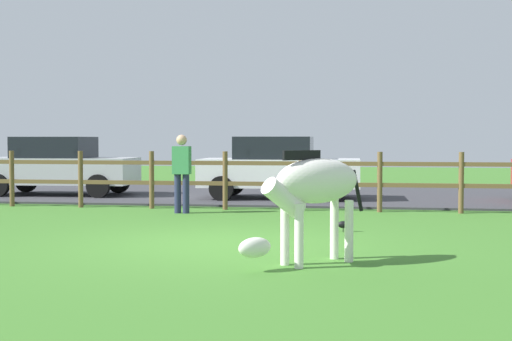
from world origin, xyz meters
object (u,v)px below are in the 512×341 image
(parked_car_white, at_px, (279,167))
(zebra, at_px, (312,190))
(visitor_near_fence, at_px, (182,170))
(crow_on_grass, at_px, (344,224))
(parked_car_silver, at_px, (59,165))

(parked_car_white, bearing_deg, zebra, -80.07)
(visitor_near_fence, bearing_deg, crow_on_grass, -35.81)
(crow_on_grass, xyz_separation_m, parked_car_white, (-1.87, 5.97, 0.72))
(parked_car_silver, bearing_deg, zebra, -51.01)
(zebra, distance_m, visitor_near_fence, 6.52)
(zebra, distance_m, parked_car_white, 9.30)
(parked_car_white, xyz_separation_m, visitor_near_fence, (-1.59, -3.47, 0.06))
(crow_on_grass, distance_m, parked_car_silver, 10.03)
(parked_car_silver, distance_m, visitor_near_fence, 5.74)
(parked_car_white, bearing_deg, visitor_near_fence, -114.58)
(zebra, height_order, crow_on_grass, zebra)
(zebra, distance_m, crow_on_grass, 3.30)
(crow_on_grass, height_order, visitor_near_fence, visitor_near_fence)
(parked_car_silver, height_order, visitor_near_fence, visitor_near_fence)
(zebra, bearing_deg, parked_car_silver, 128.99)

